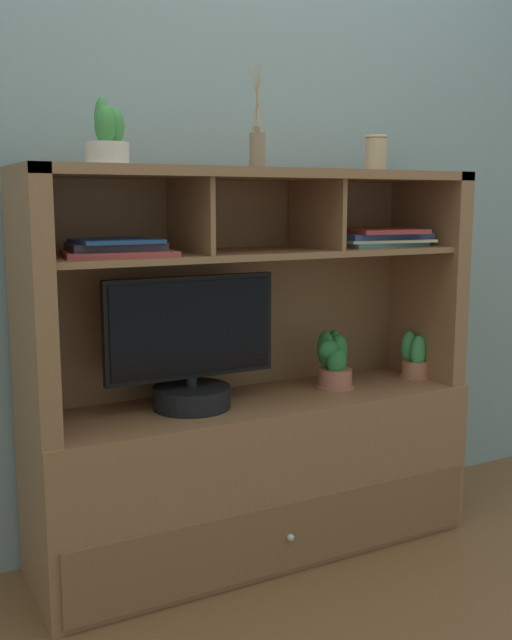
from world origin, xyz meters
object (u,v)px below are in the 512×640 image
object	(u,v)px
magazine_stack_left	(379,238)
ceramic_vase	(376,154)
media_console	(255,432)
potted_fern	(416,357)
potted_succulent	(107,140)
tv_monitor	(192,357)
potted_orchid	(334,361)
magazine_stack_centre	(117,248)
diffuser_bottle	(257,149)

from	to	relation	value
magazine_stack_left	ceramic_vase	size ratio (longest dim) A/B	2.85
media_console	potted_fern	bearing A→B (deg)	-1.84
potted_fern	potted_succulent	distance (m)	1.38
media_console	tv_monitor	size ratio (longest dim) A/B	2.65
tv_monitor	potted_orchid	world-z (taller)	tv_monitor
potted_orchid	magazine_stack_left	distance (m)	0.46
potted_orchid	potted_succulent	bearing A→B (deg)	-178.80
magazine_stack_centre	ceramic_vase	xyz separation A→B (m)	(0.96, 0.05, 0.30)
potted_succulent	diffuser_bottle	bearing A→B (deg)	-0.22
potted_orchid	magazine_stack_centre	xyz separation A→B (m)	(-0.79, -0.04, 0.43)
ceramic_vase	potted_fern	bearing A→B (deg)	-9.86
diffuser_bottle	media_console	bearing A→B (deg)	90.00
magazine_stack_left	potted_succulent	bearing A→B (deg)	179.33
tv_monitor	ceramic_vase	size ratio (longest dim) A/B	4.43
magazine_stack_centre	potted_succulent	bearing A→B (deg)	114.05
potted_fern	media_console	bearing A→B (deg)	178.16
tv_monitor	potted_succulent	distance (m)	0.70
magazine_stack_centre	magazine_stack_left	bearing A→B (deg)	0.86
diffuser_bottle	ceramic_vase	size ratio (longest dim) A/B	2.47
potted_succulent	ceramic_vase	size ratio (longest dim) A/B	1.52
potted_orchid	ceramic_vase	bearing A→B (deg)	2.63
magazine_stack_left	magazine_stack_centre	size ratio (longest dim) A/B	1.06
media_console	diffuser_bottle	world-z (taller)	diffuser_bottle
media_console	potted_orchid	xyz separation A→B (m)	(0.32, 0.00, 0.21)
potted_fern	ceramic_vase	xyz separation A→B (m)	(-0.18, 0.03, 0.74)
tv_monitor	magazine_stack_left	distance (m)	0.80
media_console	tv_monitor	xyz separation A→B (m)	(-0.23, -0.01, 0.29)
media_console	potted_succulent	size ratio (longest dim) A/B	7.76
magazine_stack_left	potted_succulent	size ratio (longest dim) A/B	1.88
potted_fern	ceramic_vase	distance (m)	0.76
diffuser_bottle	magazine_stack_centre	bearing A→B (deg)	-177.14
media_console	magazine_stack_left	size ratio (longest dim) A/B	4.13
potted_succulent	ceramic_vase	distance (m)	0.97
magazine_stack_left	potted_succulent	xyz separation A→B (m)	(-0.97, 0.01, 0.30)
potted_orchid	tv_monitor	bearing A→B (deg)	-178.60
media_console	magazine_stack_centre	xyz separation A→B (m)	(-0.47, -0.04, 0.64)
diffuser_bottle	ceramic_vase	bearing A→B (deg)	3.12
tv_monitor	media_console	bearing A→B (deg)	2.60
media_console	ceramic_vase	size ratio (longest dim) A/B	11.76
tv_monitor	potted_succulent	world-z (taller)	potted_succulent
potted_orchid	potted_succulent	world-z (taller)	potted_succulent
magazine_stack_centre	diffuser_bottle	size ratio (longest dim) A/B	1.09
magazine_stack_left	diffuser_bottle	size ratio (longest dim) A/B	1.15
diffuser_bottle	ceramic_vase	distance (m)	0.49
tv_monitor	magazine_stack_left	xyz separation A→B (m)	(0.71, -0.01, 0.36)
magazine_stack_centre	tv_monitor	bearing A→B (deg)	6.87
tv_monitor	magazine_stack_centre	size ratio (longest dim) A/B	1.65
potted_fern	magazine_stack_centre	bearing A→B (deg)	-179.10
potted_fern	potted_succulent	bearing A→B (deg)	179.63
tv_monitor	diffuser_bottle	bearing A→B (deg)	-1.30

